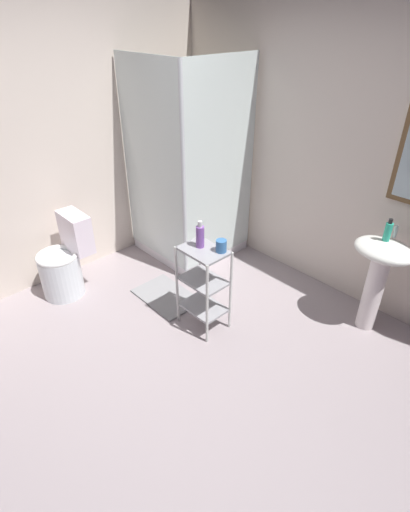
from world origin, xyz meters
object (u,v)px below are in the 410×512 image
pedestal_sink (379,268)px  rinse_cup (221,246)px  conditioner_bottle_purple (200,236)px  storage_cart (203,282)px  hand_soap_bottle (388,231)px  shower_stall (189,215)px  bath_mat (166,296)px  toilet (65,263)px

pedestal_sink → rinse_cup: 1.26m
pedestal_sink → conditioner_bottle_purple: conditioner_bottle_purple is taller
storage_cart → hand_soap_bottle: (0.93, 1.02, 0.45)m
shower_stall → conditioner_bottle_purple: shower_stall is taller
pedestal_sink → hand_soap_bottle: size_ratio=4.49×
pedestal_sink → bath_mat: size_ratio=1.35×
rinse_cup → toilet: bearing=-152.6°
pedestal_sink → conditioner_bottle_purple: bearing=-135.7°
storage_cart → rinse_cup: rinse_cup is taller
bath_mat → shower_stall: bearing=123.3°
pedestal_sink → shower_stall: bearing=-171.0°
toilet → hand_soap_bottle: hand_soap_bottle is taller
conditioner_bottle_purple → toilet: bearing=-152.0°
shower_stall → bath_mat: 0.94m
hand_soap_bottle → bath_mat: hand_soap_bottle is taller
storage_cart → bath_mat: bearing=-179.7°
pedestal_sink → rinse_cup: bearing=-132.8°
storage_cart → bath_mat: storage_cart is taller
rinse_cup → bath_mat: (-0.62, -0.08, -0.78)m
toilet → conditioner_bottle_purple: size_ratio=3.47×
toilet → pedestal_sink: bearing=36.4°
bath_mat → hand_soap_bottle: bearing=35.4°
pedestal_sink → toilet: size_ratio=1.07×
pedestal_sink → rinse_cup: rinse_cup is taller
shower_stall → conditioner_bottle_purple: size_ratio=9.12×
hand_soap_bottle → toilet: bearing=-142.8°
conditioner_bottle_purple → bath_mat: bearing=-178.2°
hand_soap_bottle → rinse_cup: bearing=-131.1°
toilet → hand_soap_bottle: 2.76m
shower_stall → conditioner_bottle_purple: (0.91, -0.68, 0.37)m
shower_stall → rinse_cup: shower_stall is taller
hand_soap_bottle → rinse_cup: hand_soap_bottle is taller
conditioner_bottle_purple → rinse_cup: size_ratio=2.27×
bath_mat → toilet: bearing=-139.4°
bath_mat → conditioner_bottle_purple: bearing=1.8°
pedestal_sink → rinse_cup: size_ratio=8.40×
shower_stall → rinse_cup: 1.28m
toilet → storage_cart: 1.37m
pedestal_sink → bath_mat: pedestal_sink is taller
toilet → conditioner_bottle_purple: (1.17, 0.62, 0.52)m
toilet → rinse_cup: size_ratio=7.88×
toilet → hand_soap_bottle: (2.15, 1.63, 0.57)m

